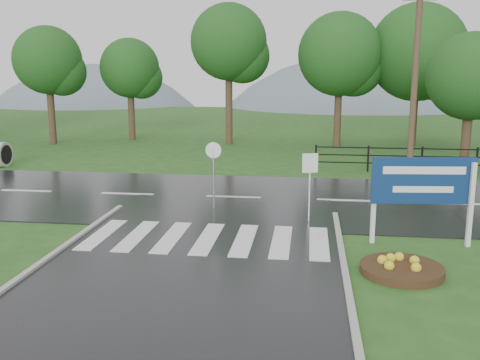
# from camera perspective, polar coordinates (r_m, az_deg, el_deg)

# --- Properties ---
(ground) EXTENTS (120.00, 120.00, 0.00)m
(ground) POSITION_cam_1_polar(r_m,az_deg,el_deg) (10.16, -8.93, -15.05)
(ground) COLOR #25511B
(ground) RESTS_ON ground
(main_road) EXTENTS (90.00, 8.00, 0.04)m
(main_road) POSITION_cam_1_polar(r_m,az_deg,el_deg) (19.42, -0.69, -1.94)
(main_road) COLOR black
(main_road) RESTS_ON ground
(crosswalk) EXTENTS (6.50, 2.80, 0.02)m
(crosswalk) POSITION_cam_1_polar(r_m,az_deg,el_deg) (14.65, -3.46, -6.23)
(crosswalk) COLOR silver
(crosswalk) RESTS_ON ground
(fence_west) EXTENTS (9.58, 0.08, 1.20)m
(fence_west) POSITION_cam_1_polar(r_m,az_deg,el_deg) (25.50, 18.83, 2.33)
(fence_west) COLOR black
(fence_west) RESTS_ON ground
(hills) EXTENTS (102.00, 48.00, 48.00)m
(hills) POSITION_cam_1_polar(r_m,az_deg,el_deg) (76.38, 7.78, -3.82)
(hills) COLOR slate
(hills) RESTS_ON ground
(treeline) EXTENTS (83.20, 5.20, 10.00)m
(treeline) POSITION_cam_1_polar(r_m,az_deg,el_deg) (33.05, 4.45, 3.62)
(treeline) COLOR #154515
(treeline) RESTS_ON ground
(estate_billboard) EXTENTS (2.68, 0.34, 2.35)m
(estate_billboard) POSITION_cam_1_polar(r_m,az_deg,el_deg) (14.68, 18.95, -0.53)
(estate_billboard) COLOR silver
(estate_billboard) RESTS_ON ground
(flower_bed) EXTENTS (1.88, 1.88, 0.38)m
(flower_bed) POSITION_cam_1_polar(r_m,az_deg,el_deg) (12.84, 16.87, -8.94)
(flower_bed) COLOR #332111
(flower_bed) RESTS_ON ground
(reg_sign_small) EXTENTS (0.46, 0.14, 2.14)m
(reg_sign_small) POSITION_cam_1_polar(r_m,az_deg,el_deg) (16.08, 7.46, 0.65)
(reg_sign_small) COLOR #939399
(reg_sign_small) RESTS_ON ground
(reg_sign_round) EXTENTS (0.53, 0.08, 2.26)m
(reg_sign_round) POSITION_cam_1_polar(r_m,az_deg,el_deg) (17.53, -2.83, 1.35)
(reg_sign_round) COLOR #939399
(reg_sign_round) RESTS_ON ground
(utility_pole_east) EXTENTS (1.45, 0.27, 8.12)m
(utility_pole_east) POSITION_cam_1_polar(r_m,az_deg,el_deg) (24.61, 18.14, 10.03)
(utility_pole_east) COLOR #473523
(utility_pole_east) RESTS_ON ground
(entrance_tree_left) EXTENTS (4.04, 4.04, 6.32)m
(entrance_tree_left) POSITION_cam_1_polar(r_m,az_deg,el_deg) (27.21, 23.43, 10.06)
(entrance_tree_left) COLOR #3D2B1C
(entrance_tree_left) RESTS_ON ground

